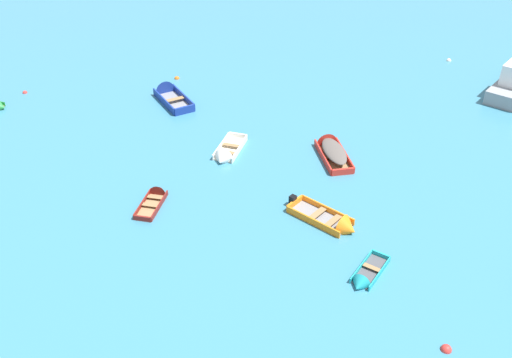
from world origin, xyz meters
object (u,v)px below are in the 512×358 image
object	(u,v)px
rowboat_deep_blue_distant_center	(168,94)
rowboat_turquoise_near_camera	(364,280)
mooring_buoy_near_foreground	(178,79)
rowboat_orange_near_left	(336,224)
rowboat_red_outer_left	(331,148)
mooring_buoy_between_boats_right	(447,350)
rowboat_white_far_right	(226,155)
mooring_buoy_central	(449,61)
rowboat_maroon_outer_right	(157,196)
mooring_buoy_far_field	(26,93)

from	to	relation	value
rowboat_deep_blue_distant_center	rowboat_turquoise_near_camera	distance (m)	21.56
mooring_buoy_near_foreground	rowboat_orange_near_left	bearing A→B (deg)	-60.90
rowboat_deep_blue_distant_center	rowboat_red_outer_left	xyz separation A→B (m)	(10.70, -7.65, 0.08)
rowboat_red_outer_left	rowboat_deep_blue_distant_center	bearing A→B (deg)	144.44
mooring_buoy_between_boats_right	rowboat_white_far_right	bearing A→B (deg)	122.95
mooring_buoy_between_boats_right	rowboat_deep_blue_distant_center	bearing A→B (deg)	121.37
rowboat_deep_blue_distant_center	rowboat_turquoise_near_camera	world-z (taller)	rowboat_deep_blue_distant_center
rowboat_turquoise_near_camera	mooring_buoy_central	bearing A→B (deg)	66.72
rowboat_turquoise_near_camera	rowboat_maroon_outer_right	xyz separation A→B (m)	(-9.99, 6.24, 0.01)
mooring_buoy_central	rowboat_orange_near_left	bearing A→B (deg)	-118.59
rowboat_deep_blue_distant_center	mooring_buoy_between_boats_right	distance (m)	26.08
rowboat_orange_near_left	mooring_buoy_far_field	world-z (taller)	rowboat_orange_near_left
rowboat_turquoise_near_camera	mooring_buoy_central	size ratio (longest dim) A/B	7.10
rowboat_deep_blue_distant_center	mooring_buoy_between_boats_right	size ratio (longest dim) A/B	10.36
rowboat_orange_near_left	rowboat_white_far_right	distance (m)	8.67
rowboat_red_outer_left	rowboat_maroon_outer_right	distance (m)	10.80
mooring_buoy_between_boats_right	rowboat_red_outer_left	bearing A→B (deg)	101.14
rowboat_deep_blue_distant_center	rowboat_turquoise_near_camera	bearing A→B (deg)	-59.42
rowboat_orange_near_left	rowboat_maroon_outer_right	bearing A→B (deg)	165.66
mooring_buoy_far_field	rowboat_red_outer_left	bearing A→B (deg)	-21.46
rowboat_orange_near_left	mooring_buoy_central	world-z (taller)	rowboat_orange_near_left
rowboat_deep_blue_distant_center	mooring_buoy_far_field	xyz separation A→B (m)	(-10.37, 0.64, -0.23)
rowboat_white_far_right	mooring_buoy_far_field	xyz separation A→B (m)	(-14.82, 8.82, -0.17)
mooring_buoy_near_foreground	rowboat_turquoise_near_camera	bearing A→B (deg)	-63.76
rowboat_red_outer_left	mooring_buoy_far_field	size ratio (longest dim) A/B	12.36
rowboat_white_far_right	mooring_buoy_near_foreground	bearing A→B (deg)	110.25
rowboat_red_outer_left	mooring_buoy_between_boats_right	size ratio (longest dim) A/B	9.74
rowboat_deep_blue_distant_center	rowboat_maroon_outer_right	world-z (taller)	rowboat_deep_blue_distant_center
rowboat_turquoise_near_camera	rowboat_maroon_outer_right	distance (m)	11.78
rowboat_orange_near_left	mooring_buoy_near_foreground	xyz separation A→B (m)	(-9.91, 17.81, -0.18)
rowboat_deep_blue_distant_center	mooring_buoy_central	distance (m)	22.80
rowboat_maroon_outer_right	mooring_buoy_between_boats_right	xyz separation A→B (m)	(12.61, -9.95, -0.13)
rowboat_deep_blue_distant_center	rowboat_red_outer_left	size ratio (longest dim) A/B	1.06
rowboat_maroon_outer_right	mooring_buoy_near_foreground	distance (m)	15.47
rowboat_orange_near_left	rowboat_white_far_right	size ratio (longest dim) A/B	1.03
mooring_buoy_far_field	mooring_buoy_between_boats_right	xyz separation A→B (m)	(23.95, -22.91, 0.00)
rowboat_orange_near_left	mooring_buoy_between_boats_right	world-z (taller)	rowboat_orange_near_left
mooring_buoy_far_field	mooring_buoy_near_foreground	xyz separation A→B (m)	(10.64, 2.49, 0.00)
rowboat_orange_near_left	rowboat_red_outer_left	distance (m)	7.05
rowboat_white_far_right	mooring_buoy_between_boats_right	distance (m)	16.79
mooring_buoy_central	mooring_buoy_between_boats_right	bearing A→B (deg)	-105.89
rowboat_white_far_right	mooring_buoy_far_field	bearing A→B (deg)	149.23
rowboat_deep_blue_distant_center	rowboat_red_outer_left	distance (m)	13.15
rowboat_maroon_outer_right	mooring_buoy_near_foreground	size ratio (longest dim) A/B	7.59
rowboat_orange_near_left	rowboat_maroon_outer_right	distance (m)	9.51
rowboat_orange_near_left	mooring_buoy_far_field	size ratio (longest dim) A/B	10.67
rowboat_turquoise_near_camera	rowboat_maroon_outer_right	size ratio (longest dim) A/B	0.93
rowboat_white_far_right	mooring_buoy_near_foreground	size ratio (longest dim) A/B	9.15
rowboat_turquoise_near_camera	mooring_buoy_central	distance (m)	27.44
mooring_buoy_far_field	mooring_buoy_between_boats_right	distance (m)	33.14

